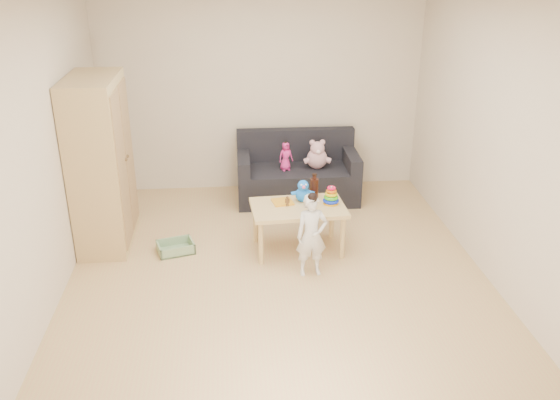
{
  "coord_description": "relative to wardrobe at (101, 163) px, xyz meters",
  "views": [
    {
      "loc": [
        -0.44,
        -5.03,
        2.96
      ],
      "look_at": [
        0.05,
        0.25,
        0.65
      ],
      "focal_mm": 38.0,
      "sensor_mm": 36.0,
      "label": 1
    }
  ],
  "objects": [
    {
      "name": "room",
      "position": [
        1.74,
        -0.82,
        0.41
      ],
      "size": [
        4.5,
        4.5,
        4.5
      ],
      "color": "tan",
      "rests_on": "ground"
    },
    {
      "name": "wardrobe",
      "position": [
        0.0,
        0.0,
        0.0
      ],
      "size": [
        0.49,
        0.98,
        1.77
      ],
      "primitive_type": "cube",
      "color": "tan",
      "rests_on": "ground"
    },
    {
      "name": "brown_bottle",
      "position": [
        2.19,
        -0.18,
        -0.28
      ],
      "size": [
        0.09,
        0.09,
        0.26
      ],
      "color": "black",
      "rests_on": "play_table"
    },
    {
      "name": "play_table",
      "position": [
        2.0,
        -0.4,
        -0.64
      ],
      "size": [
        0.98,
        0.65,
        0.5
      ],
      "primitive_type": "cube",
      "rotation": [
        0.0,
        0.0,
        0.05
      ],
      "color": "tan",
      "rests_on": "ground"
    },
    {
      "name": "toddler",
      "position": [
        2.07,
        -0.9,
        -0.48
      ],
      "size": [
        0.32,
        0.23,
        0.8
      ],
      "primitive_type": "imported",
      "rotation": [
        0.0,
        0.0,
        0.1
      ],
      "color": "silver",
      "rests_on": "ground"
    },
    {
      "name": "storage_bin",
      "position": [
        0.73,
        -0.33,
        -0.83
      ],
      "size": [
        0.42,
        0.36,
        0.11
      ],
      "primitive_type": null,
      "rotation": [
        0.0,
        0.0,
        0.28
      ],
      "color": "gray",
      "rests_on": "ground"
    },
    {
      "name": "sofa",
      "position": [
        2.15,
        0.94,
        -0.68
      ],
      "size": [
        1.49,
        0.76,
        0.42
      ],
      "primitive_type": "cube",
      "rotation": [
        0.0,
        0.0,
        -0.02
      ],
      "color": "black",
      "rests_on": "ground"
    },
    {
      "name": "blue_plush",
      "position": [
        2.06,
        -0.27,
        -0.27
      ],
      "size": [
        0.22,
        0.18,
        0.24
      ],
      "primitive_type": null,
      "rotation": [
        0.0,
        0.0,
        -0.14
      ],
      "color": "#1C7BFF",
      "rests_on": "play_table"
    },
    {
      "name": "pink_bear",
      "position": [
        2.38,
        0.9,
        -0.32
      ],
      "size": [
        0.27,
        0.23,
        0.31
      ],
      "primitive_type": null,
      "rotation": [
        0.0,
        0.0,
        0.01
      ],
      "color": "#D69EAA",
      "rests_on": "sofa"
    },
    {
      "name": "doll",
      "position": [
        2.0,
        0.88,
        -0.3
      ],
      "size": [
        0.2,
        0.16,
        0.34
      ],
      "primitive_type": "imported",
      "rotation": [
        0.0,
        0.0,
        0.29
      ],
      "color": "#DE2989",
      "rests_on": "sofa"
    },
    {
      "name": "yellow_book",
      "position": [
        1.85,
        -0.29,
        -0.38
      ],
      "size": [
        0.23,
        0.23,
        0.02
      ],
      "primitive_type": "cube",
      "rotation": [
        0.0,
        0.0,
        0.18
      ],
      "color": "orange",
      "rests_on": "play_table"
    },
    {
      "name": "wooden_figure",
      "position": [
        1.89,
        -0.39,
        -0.33
      ],
      "size": [
        0.05,
        0.04,
        0.11
      ],
      "primitive_type": null,
      "rotation": [
        0.0,
        0.0,
        -0.14
      ],
      "color": "brown",
      "rests_on": "play_table"
    },
    {
      "name": "ring_stacker",
      "position": [
        2.34,
        -0.37,
        -0.31
      ],
      "size": [
        0.17,
        0.17,
        0.19
      ],
      "color": "orange",
      "rests_on": "play_table"
    }
  ]
}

